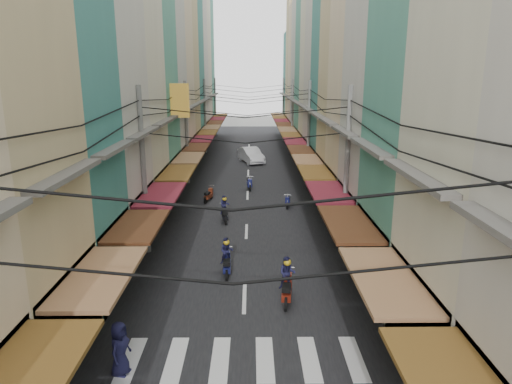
{
  "coord_description": "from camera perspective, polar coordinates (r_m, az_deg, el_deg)",
  "views": [
    {
      "loc": [
        0.3,
        -18.52,
        8.67
      ],
      "look_at": [
        0.54,
        5.76,
        2.39
      ],
      "focal_mm": 32.0,
      "sensor_mm": 36.0,
      "label": 1
    }
  ],
  "objects": [
    {
      "name": "road",
      "position": [
        39.48,
        -1.0,
        1.82
      ],
      "size": [
        10.0,
        80.0,
        0.02
      ],
      "primitive_type": "cube",
      "color": "black",
      "rests_on": "ground"
    },
    {
      "name": "sidewalk_left",
      "position": [
        40.05,
        -10.34,
        1.8
      ],
      "size": [
        3.0,
        80.0,
        0.06
      ],
      "primitive_type": "cube",
      "color": "slate",
      "rests_on": "ground"
    },
    {
      "name": "traffic_sign",
      "position": [
        19.64,
        12.74,
        -6.22
      ],
      "size": [
        0.1,
        0.56,
        2.58
      ],
      "color": "slate",
      "rests_on": "ground"
    },
    {
      "name": "moving_scooters",
      "position": [
        24.84,
        -1.11,
        -4.67
      ],
      "size": [
        5.76,
        20.06,
        1.88
      ],
      "color": "black",
      "rests_on": "ground"
    },
    {
      "name": "utility_poles",
      "position": [
        33.6,
        -1.1,
        10.95
      ],
      "size": [
        10.2,
        66.13,
        8.2
      ],
      "color": "slate",
      "rests_on": "ground"
    },
    {
      "name": "market_umbrella",
      "position": [
        17.31,
        18.71,
        -8.02
      ],
      "size": [
        2.44,
        2.44,
        2.57
      ],
      "color": "#B2B2B7",
      "rests_on": "ground"
    },
    {
      "name": "building_row_left",
      "position": [
        36.05,
        -14.31,
        15.83
      ],
      "size": [
        7.8,
        67.67,
        23.7
      ],
      "color": "beige",
      "rests_on": "ground"
    },
    {
      "name": "bicycle",
      "position": [
        20.98,
        18.77,
        -10.73
      ],
      "size": [
        1.83,
        0.94,
        1.2
      ],
      "primitive_type": "imported",
      "rotation": [
        0.0,
        0.0,
        1.74
      ],
      "color": "black",
      "rests_on": "ground"
    },
    {
      "name": "building_row_right",
      "position": [
        35.79,
        12.15,
        15.37
      ],
      "size": [
        7.8,
        68.98,
        22.59
      ],
      "color": "teal",
      "rests_on": "ground"
    },
    {
      "name": "parked_scooters",
      "position": [
        17.91,
        12.51,
        -13.13
      ],
      "size": [
        12.92,
        11.7,
        1.01
      ],
      "color": "black",
      "rests_on": "ground"
    },
    {
      "name": "crosswalk",
      "position": [
        15.21,
        -1.7,
        -20.12
      ],
      "size": [
        7.55,
        2.4,
        0.01
      ],
      "color": "silver",
      "rests_on": "ground"
    },
    {
      "name": "ground",
      "position": [
        20.45,
        -1.38,
        -10.59
      ],
      "size": [
        160.0,
        160.0,
        0.0
      ],
      "primitive_type": "plane",
      "color": "slate",
      "rests_on": "ground"
    },
    {
      "name": "sidewalk_right",
      "position": [
        39.96,
        8.37,
        1.85
      ],
      "size": [
        3.0,
        80.0,
        0.06
      ],
      "primitive_type": "cube",
      "color": "slate",
      "rests_on": "ground"
    },
    {
      "name": "white_car",
      "position": [
        46.39,
        -0.62,
        3.72
      ],
      "size": [
        5.69,
        3.62,
        1.87
      ],
      "primitive_type": "imported",
      "rotation": [
        0.0,
        0.0,
        0.31
      ],
      "color": "#BABABE",
      "rests_on": "ground"
    },
    {
      "name": "pedestrians",
      "position": [
        21.59,
        -13.06,
        -6.58
      ],
      "size": [
        14.08,
        18.77,
        2.17
      ],
      "color": "#291F2A",
      "rests_on": "ground"
    }
  ]
}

